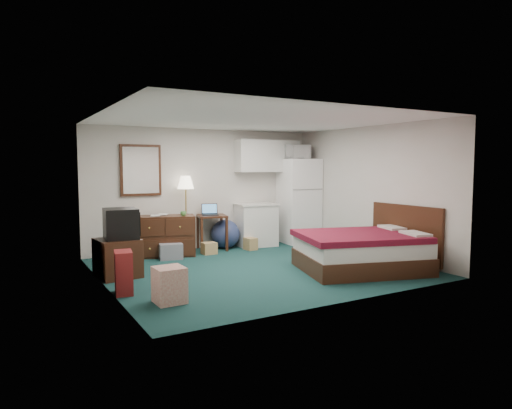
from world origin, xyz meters
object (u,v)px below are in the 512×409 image
dresser (164,236)px  kitchen_counter (256,225)px  desk (212,232)px  bed (361,252)px  floor_lamp (186,214)px  tv_stand (118,258)px  suitcase (124,273)px  fridge (299,201)px

dresser → kitchen_counter: size_ratio=1.29×
dresser → desk: (1.06, 0.14, -0.03)m
kitchen_counter → bed: 2.94m
floor_lamp → tv_stand: bearing=-138.8°
suitcase → tv_stand: bearing=91.7°
desk → fridge: fridge is taller
kitchen_counter → bed: (0.35, -2.91, -0.13)m
dresser → desk: size_ratio=1.58×
dresser → suitcase: (-1.32, -2.26, -0.10)m
dresser → kitchen_counter: bearing=20.1°
floor_lamp → kitchen_counter: (1.55, -0.14, -0.32)m
desk → suitcase: desk is taller
floor_lamp → fridge: fridge is taller
kitchen_counter → bed: size_ratio=0.46×
suitcase → dresser: bearing=69.8°
floor_lamp → fridge: 2.64m
dresser → bed: size_ratio=0.59×
floor_lamp → bed: (1.90, -3.05, -0.46)m
fridge → desk: bearing=-177.9°
dresser → desk: bearing=24.2°
bed → suitcase: size_ratio=3.28×
bed → suitcase: 3.80m
fridge → tv_stand: 4.56m
desk → tv_stand: bearing=-134.8°
floor_lamp → suitcase: size_ratio=2.61×
kitchen_counter → suitcase: bearing=-138.9°
tv_stand → bed: bearing=-29.9°
kitchen_counter → suitcase: kitchen_counter is taller
dresser → desk: dresser is taller
suitcase → kitchen_counter: bearing=44.9°
dresser → kitchen_counter: kitchen_counter is taller
dresser → fridge: bearing=17.5°
desk → kitchen_counter: (1.04, -0.02, 0.08)m
kitchen_counter → dresser: bearing=-170.5°
floor_lamp → tv_stand: size_ratio=2.34×
fridge → suitcase: (-4.48, -2.29, -0.65)m
suitcase → desk: bearing=55.3°
fridge → kitchen_counter: bearing=-179.5°
fridge → tv_stand: size_ratio=2.89×
kitchen_counter → suitcase: (-3.42, -2.38, -0.15)m
kitchen_counter → fridge: bearing=1.8°
dresser → tv_stand: size_ratio=1.75×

